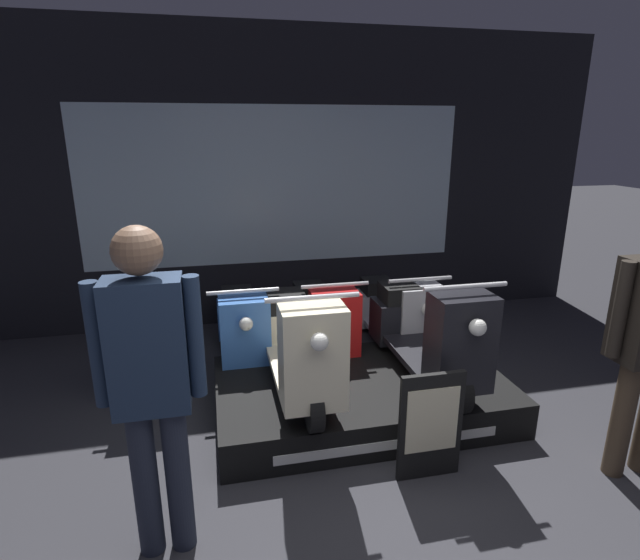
{
  "coord_description": "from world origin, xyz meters",
  "views": [
    {
      "loc": [
        -0.72,
        -1.98,
        2.16
      ],
      "look_at": [
        0.14,
        1.91,
        0.94
      ],
      "focal_mm": 28.0,
      "sensor_mm": 36.0,
      "label": 1
    }
  ],
  "objects_px": {
    "scooter_display_right": "(427,333)",
    "scooter_backrow_1": "(242,329)",
    "scooter_display_left": "(298,345)",
    "scooter_backrow_2": "(321,323)",
    "price_sign_board": "(431,426)",
    "scooter_backrow_3": "(396,316)",
    "person_left_browsing": "(151,377)",
    "scooter_backrow_0": "(156,336)"
  },
  "relations": [
    {
      "from": "scooter_backrow_0",
      "to": "scooter_backrow_3",
      "type": "relative_size",
      "value": 1.0
    },
    {
      "from": "scooter_backrow_2",
      "to": "person_left_browsing",
      "type": "distance_m",
      "value": 2.56
    },
    {
      "from": "scooter_backrow_0",
      "to": "price_sign_board",
      "type": "distance_m",
      "value": 2.6
    },
    {
      "from": "scooter_backrow_3",
      "to": "price_sign_board",
      "type": "height_order",
      "value": "scooter_backrow_3"
    },
    {
      "from": "scooter_display_left",
      "to": "person_left_browsing",
      "type": "distance_m",
      "value": 1.41
    },
    {
      "from": "scooter_backrow_1",
      "to": "price_sign_board",
      "type": "distance_m",
      "value": 2.14
    },
    {
      "from": "scooter_backrow_2",
      "to": "person_left_browsing",
      "type": "bearing_deg",
      "value": -122.01
    },
    {
      "from": "scooter_backrow_0",
      "to": "scooter_backrow_1",
      "type": "height_order",
      "value": "same"
    },
    {
      "from": "scooter_backrow_2",
      "to": "scooter_backrow_0",
      "type": "bearing_deg",
      "value": 180.0
    },
    {
      "from": "scooter_display_left",
      "to": "scooter_backrow_1",
      "type": "relative_size",
      "value": 1.0
    },
    {
      "from": "scooter_display_left",
      "to": "person_left_browsing",
      "type": "xyz_separation_m",
      "value": [
        -0.9,
        -1.02,
        0.37
      ]
    },
    {
      "from": "scooter_backrow_3",
      "to": "scooter_backrow_1",
      "type": "bearing_deg",
      "value": 180.0
    },
    {
      "from": "scooter_backrow_0",
      "to": "person_left_browsing",
      "type": "bearing_deg",
      "value": -84.11
    },
    {
      "from": "person_left_browsing",
      "to": "price_sign_board",
      "type": "xyz_separation_m",
      "value": [
        1.6,
        0.23,
        -0.64
      ]
    },
    {
      "from": "scooter_display_right",
      "to": "person_left_browsing",
      "type": "height_order",
      "value": "person_left_browsing"
    },
    {
      "from": "scooter_backrow_0",
      "to": "scooter_backrow_2",
      "type": "distance_m",
      "value": 1.53
    },
    {
      "from": "person_left_browsing",
      "to": "scooter_display_right",
      "type": "bearing_deg",
      "value": 28.26
    },
    {
      "from": "scooter_backrow_1",
      "to": "price_sign_board",
      "type": "relative_size",
      "value": 2.13
    },
    {
      "from": "scooter_backrow_1",
      "to": "scooter_backrow_3",
      "type": "bearing_deg",
      "value": 0.0
    },
    {
      "from": "scooter_backrow_1",
      "to": "scooter_backrow_3",
      "type": "height_order",
      "value": "same"
    },
    {
      "from": "scooter_display_left",
      "to": "scooter_display_right",
      "type": "bearing_deg",
      "value": 0.0
    },
    {
      "from": "scooter_backrow_1",
      "to": "price_sign_board",
      "type": "xyz_separation_m",
      "value": [
        1.05,
        -1.87,
        0.01
      ]
    },
    {
      "from": "scooter_display_left",
      "to": "price_sign_board",
      "type": "distance_m",
      "value": 1.09
    },
    {
      "from": "scooter_display_right",
      "to": "scooter_backrow_2",
      "type": "bearing_deg",
      "value": 118.98
    },
    {
      "from": "scooter_backrow_3",
      "to": "person_left_browsing",
      "type": "relative_size",
      "value": 0.89
    },
    {
      "from": "scooter_display_right",
      "to": "scooter_backrow_3",
      "type": "relative_size",
      "value": 1.0
    },
    {
      "from": "scooter_display_left",
      "to": "scooter_backrow_2",
      "type": "bearing_deg",
      "value": 68.98
    },
    {
      "from": "scooter_backrow_1",
      "to": "scooter_backrow_2",
      "type": "distance_m",
      "value": 0.76
    },
    {
      "from": "price_sign_board",
      "to": "scooter_display_right",
      "type": "bearing_deg",
      "value": 68.7
    },
    {
      "from": "person_left_browsing",
      "to": "price_sign_board",
      "type": "relative_size",
      "value": 2.4
    },
    {
      "from": "scooter_backrow_2",
      "to": "scooter_backrow_3",
      "type": "relative_size",
      "value": 1.0
    },
    {
      "from": "scooter_display_left",
      "to": "price_sign_board",
      "type": "bearing_deg",
      "value": -48.71
    },
    {
      "from": "scooter_display_right",
      "to": "scooter_backrow_1",
      "type": "xyz_separation_m",
      "value": [
        -1.36,
        1.07,
        -0.28
      ]
    },
    {
      "from": "scooter_display_left",
      "to": "scooter_backrow_3",
      "type": "height_order",
      "value": "scooter_display_left"
    },
    {
      "from": "scooter_backrow_1",
      "to": "person_left_browsing",
      "type": "bearing_deg",
      "value": -104.63
    },
    {
      "from": "scooter_display_left",
      "to": "scooter_backrow_3",
      "type": "xyz_separation_m",
      "value": [
        1.18,
        1.07,
        -0.28
      ]
    },
    {
      "from": "scooter_backrow_3",
      "to": "price_sign_board",
      "type": "xyz_separation_m",
      "value": [
        -0.48,
        -1.87,
        0.01
      ]
    },
    {
      "from": "person_left_browsing",
      "to": "price_sign_board",
      "type": "bearing_deg",
      "value": 8.23
    },
    {
      "from": "scooter_backrow_2",
      "to": "scooter_backrow_1",
      "type": "bearing_deg",
      "value": 180.0
    },
    {
      "from": "scooter_backrow_1",
      "to": "scooter_backrow_0",
      "type": "bearing_deg",
      "value": 180.0
    },
    {
      "from": "scooter_display_left",
      "to": "scooter_backrow_2",
      "type": "relative_size",
      "value": 1.0
    },
    {
      "from": "scooter_display_right",
      "to": "scooter_backrow_0",
      "type": "distance_m",
      "value": 2.4
    }
  ]
}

